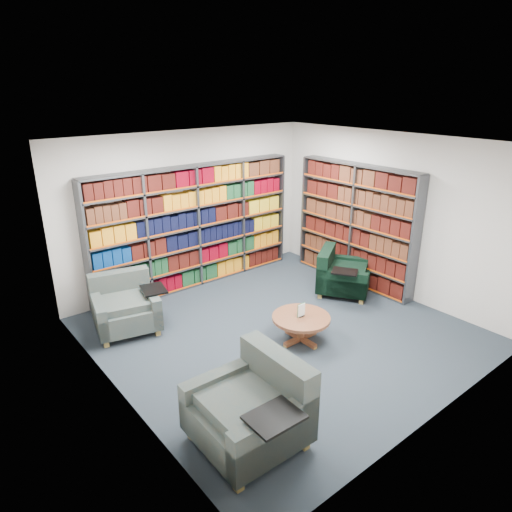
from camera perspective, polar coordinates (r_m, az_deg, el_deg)
room_shell at (r=6.45m, az=3.35°, el=1.44°), size 5.02×5.02×2.82m
bookshelf_back at (r=8.34m, az=-7.55°, el=3.62°), size 4.00×0.28×2.20m
bookshelf_right at (r=8.57m, az=12.31°, el=3.79°), size 0.28×2.50×2.20m
chair_teal_left at (r=7.28m, az=-16.09°, el=-6.16°), size 1.17×1.09×0.83m
chair_green_right at (r=8.28m, az=10.39°, el=-2.42°), size 1.20×1.20×0.79m
chair_teal_front at (r=4.97m, az=-0.08°, el=-18.62°), size 1.04×1.21×0.93m
coffee_table at (r=6.67m, az=5.65°, el=-8.14°), size 0.84×0.84×0.59m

